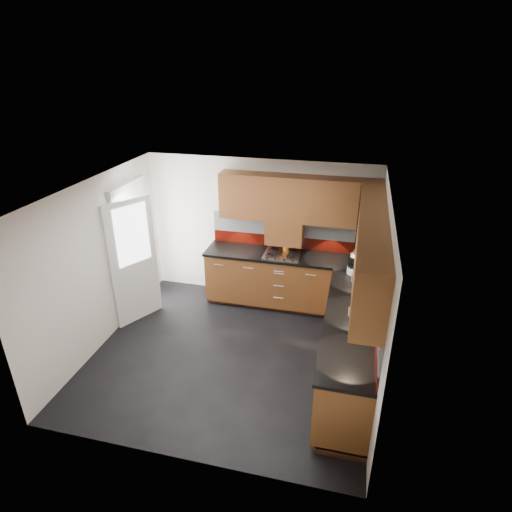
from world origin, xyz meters
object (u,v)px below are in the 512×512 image
(gas_hob, at_px, (282,254))
(toaster, at_px, (366,255))
(food_processor, at_px, (354,265))
(utensil_pot, at_px, (287,245))

(gas_hob, bearing_deg, toaster, 3.80)
(food_processor, bearing_deg, utensil_pot, 152.79)
(food_processor, bearing_deg, toaster, 70.56)
(gas_hob, xyz_separation_m, utensil_pot, (0.04, 0.18, 0.08))
(utensil_pot, bearing_deg, gas_hob, -101.40)
(gas_hob, distance_m, food_processor, 1.20)
(gas_hob, relative_size, toaster, 1.95)
(toaster, bearing_deg, utensil_pot, 175.97)
(gas_hob, distance_m, toaster, 1.31)
(utensil_pot, height_order, food_processor, utensil_pot)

